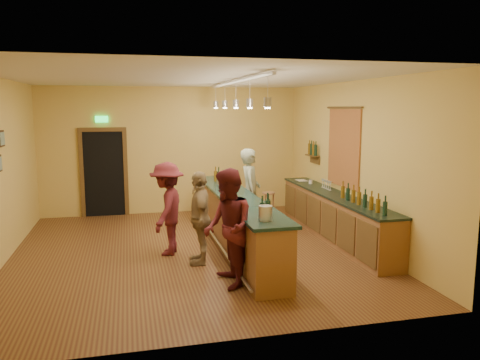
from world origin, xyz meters
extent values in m
plane|color=#522717|center=(0.00, 0.00, 0.00)|extent=(7.00, 7.00, 0.00)
cube|color=silver|center=(0.00, 0.00, 3.20)|extent=(6.50, 7.00, 0.02)
cube|color=gold|center=(0.00, 3.50, 1.60)|extent=(6.50, 0.02, 3.20)
cube|color=gold|center=(0.00, -3.50, 1.60)|extent=(6.50, 0.02, 3.20)
cube|color=gold|center=(3.25, 0.00, 1.60)|extent=(0.02, 7.00, 3.20)
cube|color=black|center=(-1.70, 3.48, 1.05)|extent=(0.95, 0.06, 2.10)
cube|color=#503A18|center=(-2.22, 3.46, 1.05)|extent=(0.10, 0.08, 2.10)
cube|color=#503A18|center=(-1.18, 3.46, 1.05)|extent=(0.10, 0.08, 2.10)
cube|color=#503A18|center=(-1.70, 3.46, 2.15)|extent=(1.15, 0.08, 0.10)
cube|color=#19E54C|center=(-1.70, 3.45, 2.40)|extent=(0.30, 0.04, 0.15)
cube|color=maroon|center=(3.23, 0.40, 1.85)|extent=(0.03, 1.40, 1.60)
cube|color=#503A18|center=(3.16, 1.90, 1.55)|extent=(0.16, 0.55, 0.03)
cube|color=#503A18|center=(3.23, 1.90, 1.45)|extent=(0.03, 0.55, 0.18)
cube|color=brown|center=(2.97, 0.20, 0.45)|extent=(0.55, 4.50, 0.90)
cube|color=black|center=(2.97, 0.20, 0.92)|extent=(0.60, 4.55, 0.04)
cylinder|color=silver|center=(2.97, 1.50, 0.99)|extent=(0.09, 0.09, 0.09)
cube|color=silver|center=(2.94, 2.00, 0.95)|extent=(0.22, 0.30, 0.01)
cube|color=brown|center=(0.85, 0.00, 0.50)|extent=(0.60, 5.00, 1.00)
cube|color=black|center=(0.85, 0.00, 1.02)|extent=(0.70, 5.10, 0.05)
cylinder|color=silver|center=(0.49, 0.00, 0.15)|extent=(0.05, 5.00, 0.05)
cylinder|color=silver|center=(0.80, -2.10, 1.16)|extent=(0.20, 0.20, 0.22)
cylinder|color=silver|center=(0.80, 1.20, 1.16)|extent=(0.20, 0.20, 0.22)
cube|color=silver|center=(0.85, 0.00, 3.14)|extent=(0.06, 4.60, 0.05)
cylinder|color=silver|center=(0.85, -2.00, 2.95)|extent=(0.01, 0.01, 0.35)
cylinder|color=#A5A5AD|center=(0.85, -2.00, 2.75)|extent=(0.11, 0.11, 0.14)
cylinder|color=#FFEABF|center=(0.85, -2.00, 2.67)|extent=(0.08, 0.08, 0.02)
cylinder|color=silver|center=(0.85, -1.00, 2.95)|extent=(0.01, 0.01, 0.35)
cylinder|color=#A5A5AD|center=(0.85, -1.00, 2.75)|extent=(0.11, 0.11, 0.14)
cylinder|color=#FFEABF|center=(0.85, -1.00, 2.67)|extent=(0.08, 0.08, 0.02)
cylinder|color=silver|center=(0.85, 0.00, 2.95)|extent=(0.01, 0.01, 0.35)
cylinder|color=#A5A5AD|center=(0.85, 0.00, 2.75)|extent=(0.11, 0.11, 0.14)
cylinder|color=#FFEABF|center=(0.85, 0.00, 2.67)|extent=(0.08, 0.08, 0.02)
cylinder|color=silver|center=(0.85, 1.00, 2.95)|extent=(0.01, 0.01, 0.35)
cylinder|color=#A5A5AD|center=(0.85, 1.00, 2.75)|extent=(0.11, 0.11, 0.14)
cylinder|color=#FFEABF|center=(0.85, 1.00, 2.67)|extent=(0.08, 0.08, 0.02)
cylinder|color=silver|center=(0.85, 2.00, 2.95)|extent=(0.01, 0.01, 0.35)
cylinder|color=#A5A5AD|center=(0.85, 2.00, 2.75)|extent=(0.11, 0.11, 0.14)
cylinder|color=#FFEABF|center=(0.85, 2.00, 2.67)|extent=(0.08, 0.08, 0.02)
imported|color=gray|center=(1.40, 1.03, 0.91)|extent=(0.58, 0.75, 1.82)
imported|color=#59191E|center=(0.30, -1.83, 0.90)|extent=(0.69, 0.88, 1.79)
imported|color=#997A51|center=(0.06, -0.68, 0.81)|extent=(0.50, 0.98, 1.61)
imported|color=#59191E|center=(-0.44, -0.02, 0.85)|extent=(0.96, 1.25, 1.70)
cylinder|color=#9D6B47|center=(2.17, 2.20, 0.63)|extent=(0.32, 0.32, 0.04)
cylinder|color=#9D6B47|center=(2.29, 2.20, 0.31)|extent=(0.04, 0.04, 0.61)
cylinder|color=#9D6B47|center=(2.11, 2.30, 0.31)|extent=(0.04, 0.04, 0.61)
cylinder|color=#9D6B47|center=(2.11, 2.10, 0.31)|extent=(0.04, 0.04, 0.61)
camera|label=1|loc=(-1.11, -8.46, 2.67)|focal=35.00mm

